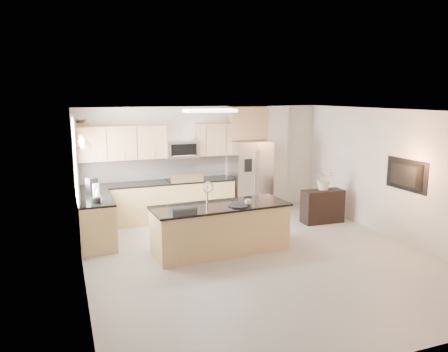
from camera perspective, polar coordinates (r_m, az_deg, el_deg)
name	(u,v)px	position (r m, az deg, el deg)	size (l,w,h in m)	color
floor	(260,258)	(7.98, 4.77, -10.58)	(6.50, 6.50, 0.00)	#A5A29D
ceiling	(263,111)	(7.44, 5.07, 8.43)	(6.00, 6.50, 0.02)	silver
wall_back	(204,161)	(10.58, -2.65, 2.02)	(6.00, 0.02, 2.60)	silver
wall_front	(394,247)	(4.98, 21.36, -8.63)	(6.00, 0.02, 2.60)	silver
wall_left	(80,201)	(6.90, -18.26, -3.16)	(0.02, 6.50, 2.60)	silver
wall_right	(399,176)	(9.28, 21.90, 0.04)	(0.02, 6.50, 2.60)	silver
back_counter	(158,201)	(10.13, -8.67, -3.25)	(3.55, 0.66, 1.44)	tan
left_counter	(96,220)	(8.91, -16.39, -5.58)	(0.66, 1.50, 0.92)	tan
range	(184,199)	(10.26, -5.24, -2.99)	(0.76, 0.64, 1.14)	black
upper_cabinets	(151,142)	(10.03, -9.50, 4.44)	(3.50, 0.33, 0.75)	#A8805A
microwave	(182,149)	(10.17, -5.53, 3.51)	(0.76, 0.40, 0.40)	silver
refrigerator	(250,177)	(10.68, 3.41, -0.14)	(0.92, 0.78, 1.78)	silver
partition_column	(274,158)	(11.14, 6.54, 2.39)	(0.60, 0.30, 2.60)	beige
window	(76,161)	(8.65, -18.79, 1.88)	(0.04, 1.15, 1.65)	white
shelf_lower	(82,144)	(8.72, -18.10, 3.97)	(0.30, 1.20, 0.04)	olive
shelf_upper	(80,125)	(8.69, -18.24, 6.40)	(0.30, 1.20, 0.04)	olive
ceiling_fixture	(210,111)	(8.78, -1.88, 8.53)	(1.00, 0.50, 0.06)	white
island	(221,228)	(8.15, -0.45, -6.79)	(2.58, 1.05, 1.30)	tan
credenza	(322,206)	(10.19, 12.73, -3.87)	(0.94, 0.39, 0.75)	black
cup	(248,202)	(8.05, 3.17, -3.41)	(0.13, 0.13, 0.10)	silver
platter	(238,206)	(7.94, 1.89, -3.89)	(0.37, 0.37, 0.02)	black
blender	(96,195)	(8.30, -16.36, -2.37)	(0.16, 0.16, 0.36)	black
kettle	(98,193)	(8.63, -16.18, -2.17)	(0.20, 0.20, 0.25)	silver
coffee_maker	(92,186)	(9.09, -16.88, -1.29)	(0.24, 0.26, 0.33)	black
bowl	(79,120)	(9.01, -18.36, 6.92)	(0.36, 0.36, 0.09)	silver
flower_vase	(324,173)	(10.09, 12.95, 0.35)	(0.68, 0.59, 0.75)	beige
television	(403,175)	(9.06, 22.35, 0.10)	(1.08, 0.14, 0.62)	black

